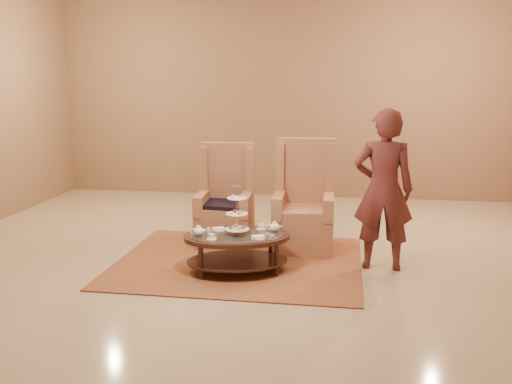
% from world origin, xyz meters
% --- Properties ---
extents(ground, '(8.00, 8.00, 0.00)m').
position_xyz_m(ground, '(0.00, 0.00, 0.00)').
color(ground, '#BBAA8B').
rests_on(ground, ground).
extents(ceiling, '(8.00, 8.00, 0.02)m').
position_xyz_m(ceiling, '(0.00, 0.00, 0.00)').
color(ceiling, beige).
rests_on(ceiling, ground).
extents(wall_back, '(8.00, 0.04, 3.50)m').
position_xyz_m(wall_back, '(0.00, 4.00, 1.75)').
color(wall_back, '#88654A').
rests_on(wall_back, ground).
extents(rug, '(2.83, 2.37, 0.01)m').
position_xyz_m(rug, '(-0.08, 0.11, 0.01)').
color(rug, '#A06538').
rests_on(rug, ground).
extents(tea_table, '(1.34, 1.09, 0.97)m').
position_xyz_m(tea_table, '(-0.03, -0.23, 0.35)').
color(tea_table, black).
rests_on(tea_table, ground).
extents(armchair_left, '(0.72, 0.74, 1.28)m').
position_xyz_m(armchair_left, '(-0.39, 0.91, 0.43)').
color(armchair_left, '#AA7050').
rests_on(armchair_left, ground).
extents(armchair_right, '(0.75, 0.78, 1.36)m').
position_xyz_m(armchair_right, '(0.63, 0.82, 0.46)').
color(armchair_right, '#AA7050').
rests_on(armchair_right, ground).
extents(person, '(0.67, 0.45, 1.80)m').
position_xyz_m(person, '(1.54, 0.16, 0.90)').
color(person, '#522324').
rests_on(person, ground).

